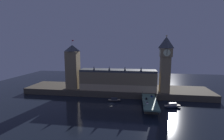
# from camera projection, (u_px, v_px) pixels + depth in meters

# --- Properties ---
(ground_plane) EXTENTS (400.00, 400.00, 0.00)m
(ground_plane) POSITION_uv_depth(u_px,v_px,m) (111.00, 104.00, 162.60)
(ground_plane) COLOR black
(embankment) EXTENTS (220.00, 42.00, 6.93)m
(embankment) POSITION_uv_depth(u_px,v_px,m) (116.00, 90.00, 200.29)
(embankment) COLOR #4C4438
(embankment) RESTS_ON ground_plane
(parliament_hall) EXTENTS (87.22, 18.62, 28.27)m
(parliament_hall) POSITION_uv_depth(u_px,v_px,m) (118.00, 80.00, 188.51)
(parliament_hall) COLOR #8E7A56
(parliament_hall) RESTS_ON embankment
(clock_tower) EXTENTS (12.59, 12.70, 62.00)m
(clock_tower) POSITION_uv_depth(u_px,v_px,m) (165.00, 63.00, 175.07)
(clock_tower) COLOR #8E7A56
(clock_tower) RESTS_ON embankment
(victoria_tower) EXTENTS (14.17, 14.17, 57.83)m
(victoria_tower) POSITION_uv_depth(u_px,v_px,m) (73.00, 67.00, 193.03)
(victoria_tower) COLOR #8E7A56
(victoria_tower) RESTS_ON embankment
(bridge) EXTENTS (13.33, 46.00, 6.60)m
(bridge) POSITION_uv_depth(u_px,v_px,m) (150.00, 103.00, 151.73)
(bridge) COLOR slate
(bridge) RESTS_ON ground_plane
(car_northbound_lead) EXTENTS (1.84, 4.30, 1.38)m
(car_northbound_lead) POSITION_uv_depth(u_px,v_px,m) (146.00, 99.00, 155.64)
(car_northbound_lead) COLOR black
(car_northbound_lead) RESTS_ON bridge
(car_northbound_trail) EXTENTS (2.09, 4.36, 1.57)m
(car_northbound_trail) POSITION_uv_depth(u_px,v_px,m) (147.00, 103.00, 143.52)
(car_northbound_trail) COLOR white
(car_northbound_trail) RESTS_ON bridge
(car_southbound_trail) EXTENTS (1.84, 4.31, 1.51)m
(car_southbound_trail) POSITION_uv_depth(u_px,v_px,m) (152.00, 96.00, 163.79)
(car_southbound_trail) COLOR navy
(car_southbound_trail) RESTS_ON bridge
(pedestrian_near_rail) EXTENTS (0.38, 0.38, 1.83)m
(pedestrian_near_rail) POSITION_uv_depth(u_px,v_px,m) (144.00, 105.00, 137.49)
(pedestrian_near_rail) COLOR black
(pedestrian_near_rail) RESTS_ON bridge
(pedestrian_mid_walk) EXTENTS (0.38, 0.38, 1.58)m
(pedestrian_mid_walk) POSITION_uv_depth(u_px,v_px,m) (156.00, 99.00, 153.62)
(pedestrian_mid_walk) COLOR black
(pedestrian_mid_walk) RESTS_ON bridge
(pedestrian_far_rail) EXTENTS (0.38, 0.38, 1.58)m
(pedestrian_far_rail) POSITION_uv_depth(u_px,v_px,m) (143.00, 96.00, 162.92)
(pedestrian_far_rail) COLOR black
(pedestrian_far_rail) RESTS_ON bridge
(street_lamp_near) EXTENTS (1.34, 0.60, 6.02)m
(street_lamp_near) POSITION_uv_depth(u_px,v_px,m) (144.00, 102.00, 137.36)
(street_lamp_near) COLOR #2D3333
(street_lamp_near) RESTS_ON bridge
(street_lamp_mid) EXTENTS (1.34, 0.60, 6.31)m
(street_lamp_mid) POSITION_uv_depth(u_px,v_px,m) (157.00, 97.00, 149.94)
(street_lamp_mid) COLOR #2D3333
(street_lamp_mid) RESTS_ON bridge
(street_lamp_far) EXTENTS (1.34, 0.60, 6.04)m
(street_lamp_far) POSITION_uv_depth(u_px,v_px,m) (143.00, 92.00, 166.18)
(street_lamp_far) COLOR #2D3333
(street_lamp_far) RESTS_ON bridge
(boat_upstream) EXTENTS (14.51, 6.61, 4.02)m
(boat_upstream) POSITION_uv_depth(u_px,v_px,m) (114.00, 100.00, 169.19)
(boat_upstream) COLOR #28282D
(boat_upstream) RESTS_ON ground_plane
(boat_downstream) EXTENTS (17.75, 8.55, 4.65)m
(boat_downstream) POSITION_uv_depth(u_px,v_px,m) (172.00, 106.00, 151.81)
(boat_downstream) COLOR #1E2842
(boat_downstream) RESTS_ON ground_plane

